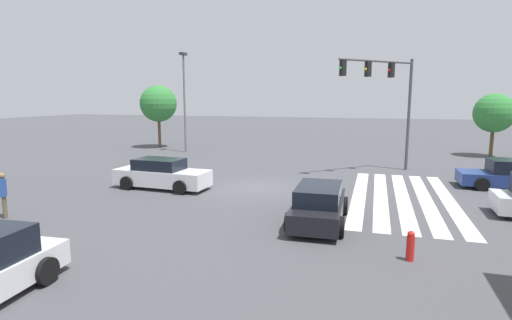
{
  "coord_description": "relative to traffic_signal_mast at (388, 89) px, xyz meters",
  "views": [
    {
      "loc": [
        -18.85,
        -5.68,
        4.48
      ],
      "look_at": [
        0.0,
        0.0,
        1.41
      ],
      "focal_mm": 28.0,
      "sensor_mm": 36.0,
      "label": 1
    }
  ],
  "objects": [
    {
      "name": "tree_corner_c",
      "position": [
        6.99,
        19.39,
        -1.05
      ],
      "size": [
        3.26,
        3.26,
        5.59
      ],
      "color": "brown",
      "rests_on": "ground_plane"
    },
    {
      "name": "car_1",
      "position": [
        -7.78,
        10.69,
        -4.3
      ],
      "size": [
        2.08,
        4.84,
        1.5
      ],
      "rotation": [
        0.0,
        0.0,
        -1.61
      ],
      "color": "silver",
      "rests_on": "ground_plane"
    },
    {
      "name": "ground_plane",
      "position": [
        -6.24,
        6.24,
        -5.0
      ],
      "size": [
        146.83,
        146.83,
        0.0
      ],
      "primitive_type": "plane",
      "color": "#47474C"
    },
    {
      "name": "crosswalk_markings",
      "position": [
        -6.24,
        -0.73,
        -5.0
      ],
      "size": [
        10.85,
        4.4,
        0.01
      ],
      "rotation": [
        0.0,
        0.0,
        1.57
      ],
      "color": "silver",
      "rests_on": "ground_plane"
    },
    {
      "name": "fire_hydrant",
      "position": [
        -13.77,
        -0.49,
        -4.57
      ],
      "size": [
        0.22,
        0.22,
        0.86
      ],
      "color": "red",
      "rests_on": "ground_plane"
    },
    {
      "name": "pedestrian",
      "position": [
        -13.89,
        13.82,
        -4.03
      ],
      "size": [
        0.41,
        0.41,
        1.73
      ],
      "rotation": [
        0.0,
        0.0,
        -0.78
      ],
      "color": "brown",
      "rests_on": "ground_plane"
    },
    {
      "name": "street_light_pole_a",
      "position": [
        4.92,
        15.75,
        -0.16
      ],
      "size": [
        0.8,
        0.36,
        8.09
      ],
      "color": "slate",
      "rests_on": "ground_plane"
    },
    {
      "name": "tree_corner_b",
      "position": [
        9.21,
        -7.97,
        -1.67
      ],
      "size": [
        2.96,
        2.96,
        4.83
      ],
      "color": "brown",
      "rests_on": "ground_plane"
    },
    {
      "name": "car_4",
      "position": [
        -11.11,
        2.41,
        -4.32
      ],
      "size": [
        4.41,
        2.03,
        1.41
      ],
      "rotation": [
        0.0,
        0.0,
        0.03
      ],
      "color": "black",
      "rests_on": "ground_plane"
    },
    {
      "name": "traffic_signal_mast",
      "position": [
        0.0,
        0.0,
        0.0
      ],
      "size": [
        4.11,
        4.11,
        6.8
      ],
      "rotation": [
        0.0,
        0.0,
        2.36
      ],
      "color": "#47474C",
      "rests_on": "ground_plane"
    }
  ]
}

